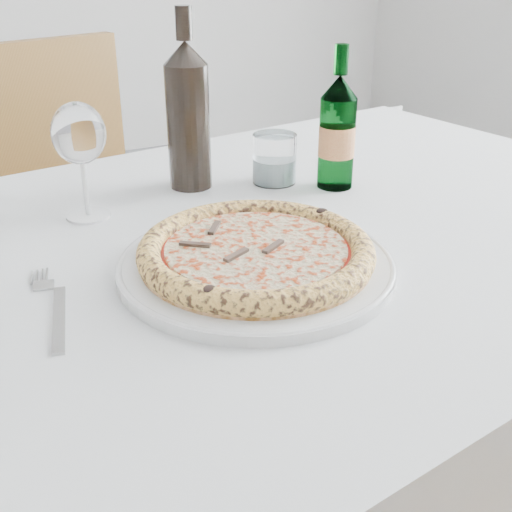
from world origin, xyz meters
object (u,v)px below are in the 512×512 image
object	(u,v)px
plate	(256,264)
tumbler	(274,162)
wine_glass	(79,136)
wine_bottle	(188,114)
pizza	(256,251)
chair_far	(77,212)
dining_table	(224,292)
beer_bottle	(337,132)

from	to	relation	value
plate	tumbler	world-z (taller)	tumbler
plate	wine_glass	size ratio (longest dim) A/B	2.01
wine_bottle	wine_glass	bearing A→B (deg)	-163.59
pizza	wine_bottle	bearing A→B (deg)	81.84
wine_bottle	chair_far	bearing A→B (deg)	100.10
wine_glass	wine_bottle	world-z (taller)	wine_bottle
wine_glass	tumbler	bearing A→B (deg)	1.48
chair_far	tumbler	bearing A→B (deg)	-68.43
dining_table	wine_bottle	size ratio (longest dim) A/B	5.78
pizza	dining_table	bearing A→B (deg)	89.99
tumbler	beer_bottle	bearing A→B (deg)	-39.26
wine_glass	beer_bottle	xyz separation A→B (m)	(0.41, -0.06, -0.03)
dining_table	tumbler	bearing A→B (deg)	44.92
dining_table	wine_bottle	distance (m)	0.31
wine_bottle	pizza	bearing A→B (deg)	-98.16
beer_bottle	tumbler	bearing A→B (deg)	140.74
pizza	beer_bottle	xyz separation A→B (m)	(0.26, 0.22, 0.07)
tumbler	wine_bottle	bearing A→B (deg)	160.57
plate	beer_bottle	distance (m)	0.35
chair_far	beer_bottle	size ratio (longest dim) A/B	4.00
plate	pizza	xyz separation A→B (m)	(-0.00, 0.00, 0.02)
dining_table	tumbler	distance (m)	0.28
tumbler	wine_glass	bearing A→B (deg)	-178.52
dining_table	beer_bottle	size ratio (longest dim) A/B	7.17
chair_far	plate	xyz separation A→B (m)	(0.05, -0.86, 0.23)
tumbler	pizza	bearing A→B (deg)	-122.90
wine_glass	wine_bottle	xyz separation A→B (m)	(0.19, 0.06, -0.00)
pizza	tumbler	xyz separation A→B (m)	(0.18, 0.28, 0.01)
pizza	tumbler	bearing A→B (deg)	57.10
dining_table	chair_far	size ratio (longest dim) A/B	1.79
dining_table	plate	distance (m)	0.13
chair_far	beer_bottle	bearing A→B (deg)	-64.39
wine_glass	wine_bottle	distance (m)	0.20
pizza	wine_glass	bearing A→B (deg)	117.62
plate	wine_bottle	size ratio (longest dim) A/B	1.21
dining_table	wine_glass	bearing A→B (deg)	129.52
dining_table	wine_bottle	bearing A→B (deg)	78.37
tumbler	beer_bottle	world-z (taller)	beer_bottle
beer_bottle	dining_table	bearing A→B (deg)	-156.21
wine_glass	beer_bottle	bearing A→B (deg)	-8.06
wine_glass	tumbler	distance (m)	0.34
plate	beer_bottle	bearing A→B (deg)	39.39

